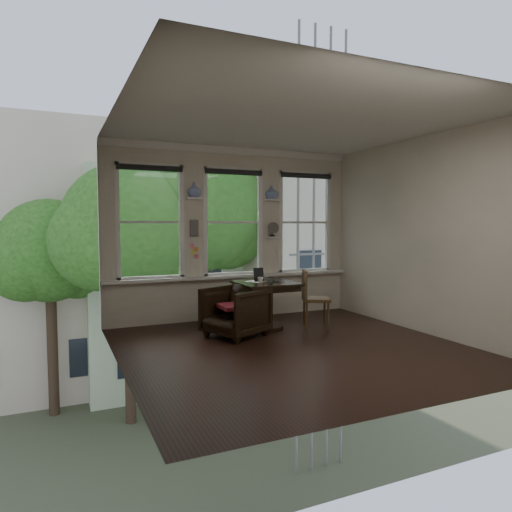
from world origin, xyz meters
name	(u,v)px	position (x,y,z in m)	size (l,w,h in m)	color
ground	(293,348)	(0.00, 0.00, 0.00)	(4.50, 4.50, 0.00)	black
ceiling	(295,121)	(0.00, 0.00, 3.00)	(4.50, 4.50, 0.00)	silver
wall_back	(233,234)	(0.00, 2.25, 1.50)	(4.50, 4.50, 0.00)	silver
wall_front	(419,243)	(0.00, -2.25, 1.50)	(4.50, 4.50, 0.00)	silver
wall_left	(118,239)	(-2.25, 0.00, 1.50)	(4.50, 4.50, 0.00)	silver
wall_right	(424,235)	(2.25, 0.00, 1.50)	(4.50, 4.50, 0.00)	silver
window_left	(150,222)	(-1.45, 2.25, 1.70)	(1.10, 0.12, 1.90)	white
window_center	(232,222)	(0.00, 2.25, 1.70)	(1.10, 0.12, 1.90)	white
window_right	(304,222)	(1.45, 2.25, 1.70)	(1.10, 0.12, 1.90)	white
shelf_left	(194,198)	(-0.72, 2.15, 2.10)	(0.26, 0.16, 0.03)	white
shelf_right	(272,200)	(0.72, 2.15, 2.10)	(0.26, 0.16, 0.03)	white
intercom	(194,228)	(-0.72, 2.18, 1.60)	(0.14, 0.06, 0.28)	#59544F
sticky_notes	(194,249)	(-0.72, 2.19, 1.25)	(0.16, 0.01, 0.24)	pink
desk_fan	(272,232)	(0.72, 2.13, 1.53)	(0.20, 0.20, 0.24)	#59544F
vase_left	(194,190)	(-0.72, 2.15, 2.24)	(0.24, 0.24, 0.25)	white
vase_right	(272,192)	(0.72, 2.15, 2.24)	(0.24, 0.24, 0.25)	white
table	(266,305)	(0.16, 1.19, 0.38)	(0.90, 0.90, 0.75)	black
armchair_left	(235,312)	(-0.47, 0.94, 0.37)	(0.79, 0.81, 0.74)	black
cushion_red	(235,306)	(-0.47, 0.94, 0.45)	(0.45, 0.45, 0.06)	maroon
side_chair_right	(316,299)	(0.96, 0.99, 0.46)	(0.42, 0.42, 0.92)	#483319
laptop	(276,281)	(0.30, 1.14, 0.76)	(0.32, 0.21, 0.03)	black
mug	(260,280)	(0.04, 1.15, 0.79)	(0.10, 0.10, 0.09)	white
drinking_glass	(270,280)	(0.15, 1.01, 0.80)	(0.12, 0.12, 0.09)	white
tablet	(259,275)	(0.08, 1.30, 0.86)	(0.16, 0.02, 0.22)	black
papers	(256,281)	(0.03, 1.31, 0.75)	(0.22, 0.30, 0.00)	silver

